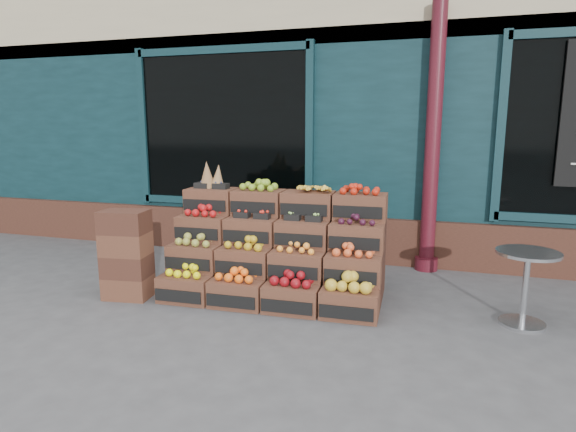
% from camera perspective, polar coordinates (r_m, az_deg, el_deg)
% --- Properties ---
extents(ground, '(60.00, 60.00, 0.00)m').
position_cam_1_polar(ground, '(4.58, -0.20, -12.24)').
color(ground, '#454548').
rests_on(ground, ground).
extents(shop_facade, '(12.00, 6.24, 4.80)m').
position_cam_1_polar(shop_facade, '(9.24, 9.61, 14.37)').
color(shop_facade, '#0D272D').
rests_on(shop_facade, ground).
extents(crate_display, '(2.26, 1.17, 1.39)m').
position_cam_1_polar(crate_display, '(5.15, -1.31, -4.59)').
color(crate_display, '#532F20').
rests_on(crate_display, ground).
extents(spare_crates, '(0.50, 0.38, 0.93)m').
position_cam_1_polar(spare_crates, '(5.28, -18.60, -4.36)').
color(spare_crates, '#532F20').
rests_on(spare_crates, ground).
extents(bistro_table, '(0.55, 0.55, 0.69)m').
position_cam_1_polar(bistro_table, '(4.83, 26.37, -6.76)').
color(bistro_table, silver).
rests_on(bistro_table, ground).
extents(shopkeeper, '(0.70, 0.46, 1.92)m').
position_cam_1_polar(shopkeeper, '(7.57, -6.08, 4.41)').
color(shopkeeper, '#1E6B21').
rests_on(shopkeeper, ground).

